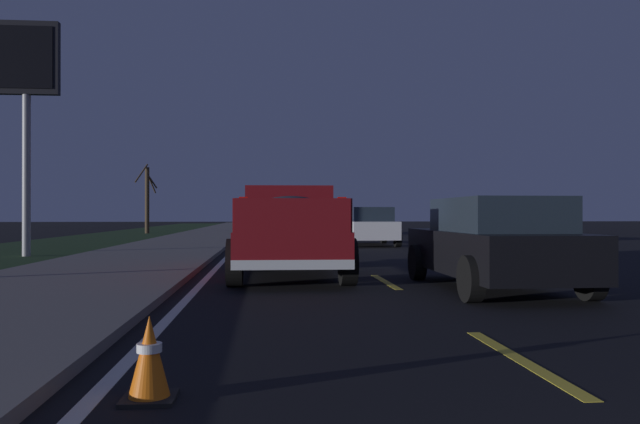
{
  "coord_description": "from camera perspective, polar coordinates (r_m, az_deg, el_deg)",
  "views": [
    {
      "loc": [
        -0.89,
        2.19,
        1.27
      ],
      "look_at": [
        13.49,
        0.95,
        1.32
      ],
      "focal_mm": 33.89,
      "sensor_mm": 36.0,
      "label": 1
    }
  ],
  "objects": [
    {
      "name": "gas_price_sign",
      "position": [
        20.52,
        -25.98,
        11.19
      ],
      "size": [
        0.27,
        1.9,
        7.06
      ],
      "color": "#99999E",
      "rests_on": "ground"
    },
    {
      "name": "sedan_white",
      "position": [
        24.68,
        4.62,
        -1.32
      ],
      "size": [
        4.42,
        2.05,
        1.54
      ],
      "color": "silver",
      "rests_on": "ground"
    },
    {
      "name": "grass_verge",
      "position": [
        29.18,
        -21.91,
        -2.66
      ],
      "size": [
        108.0,
        6.0,
        0.01
      ],
      "primitive_type": "cube",
      "color": "#1E3819",
      "rests_on": "ground"
    },
    {
      "name": "bare_tree_far",
      "position": [
        41.05,
        -16.0,
        1.3
      ],
      "size": [
        2.07,
        1.21,
        4.56
      ],
      "color": "#423323",
      "rests_on": "ground"
    },
    {
      "name": "lane_markings",
      "position": [
        30.54,
        -5.53,
        -2.56
      ],
      "size": [
        109.03,
        3.54,
        0.01
      ],
      "color": "yellow",
      "rests_on": "ground"
    },
    {
      "name": "traffic_cone_near",
      "position": [
        4.4,
        -15.82,
        -13.19
      ],
      "size": [
        0.36,
        0.36,
        0.58
      ],
      "color": "black",
      "rests_on": "ground"
    },
    {
      "name": "ground",
      "position": [
        28.0,
        -0.44,
        -2.79
      ],
      "size": [
        144.0,
        144.0,
        0.0
      ],
      "primitive_type": "plane",
      "color": "black"
    },
    {
      "name": "sedan_red",
      "position": [
        37.63,
        1.33,
        -0.93
      ],
      "size": [
        4.45,
        2.1,
        1.54
      ],
      "color": "maroon",
      "rests_on": "ground"
    },
    {
      "name": "sedan_black",
      "position": [
        10.59,
        16.06,
        -2.82
      ],
      "size": [
        4.42,
        2.05,
        1.54
      ],
      "color": "black",
      "rests_on": "ground"
    },
    {
      "name": "pickup_truck",
      "position": [
        12.51,
        -2.9,
        -1.52
      ],
      "size": [
        5.45,
        2.33,
        1.87
      ],
      "color": "maroon",
      "rests_on": "ground"
    },
    {
      "name": "sidewalk_shoulder",
      "position": [
        28.13,
        -12.11,
        -2.65
      ],
      "size": [
        108.0,
        4.0,
        0.12
      ],
      "primitive_type": "cube",
      "color": "slate",
      "rests_on": "ground"
    }
  ]
}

